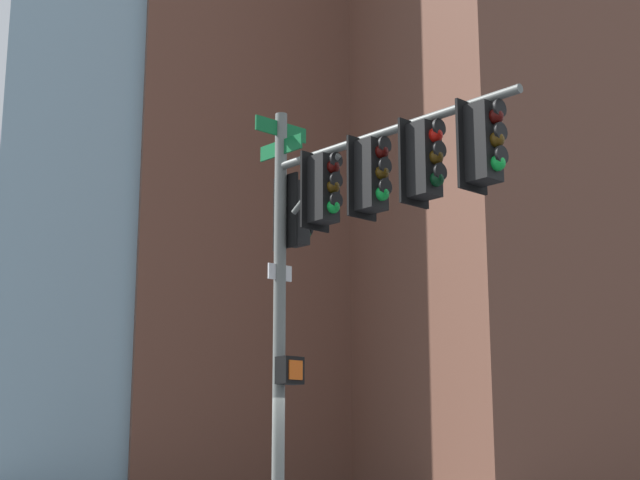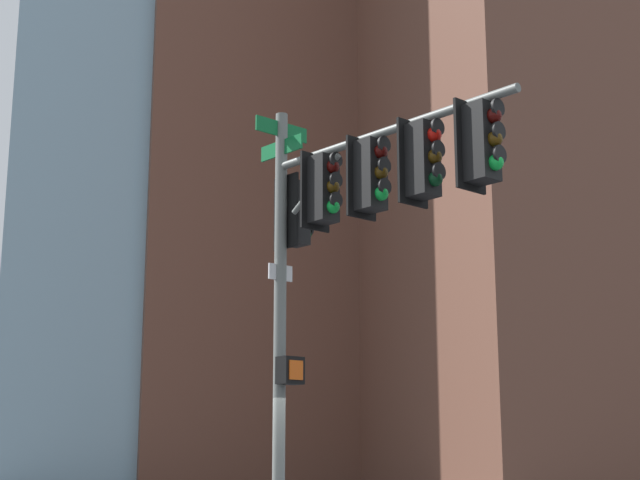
# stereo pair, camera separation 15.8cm
# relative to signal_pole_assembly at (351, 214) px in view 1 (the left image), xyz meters

# --- Properties ---
(signal_pole_assembly) EXTENTS (2.49, 4.51, 6.90)m
(signal_pole_assembly) POSITION_rel_signal_pole_assembly_xyz_m (0.00, 0.00, 0.00)
(signal_pole_assembly) COLOR slate
(signal_pole_assembly) RESTS_ON ground_plane
(building_brick_nearside) EXTENTS (20.85, 19.66, 44.06)m
(building_brick_nearside) POSITION_rel_signal_pole_assembly_xyz_m (-23.69, -32.28, 17.01)
(building_brick_nearside) COLOR brown
(building_brick_nearside) RESTS_ON ground_plane
(building_brick_midblock) EXTENTS (16.65, 15.17, 45.32)m
(building_brick_midblock) POSITION_rel_signal_pole_assembly_xyz_m (-9.22, -47.80, 17.64)
(building_brick_midblock) COLOR brown
(building_brick_midblock) RESTS_ON ground_plane
(building_glass_tower) EXTENTS (24.27, 22.98, 61.41)m
(building_glass_tower) POSITION_rel_signal_pole_assembly_xyz_m (-5.31, -52.73, 25.68)
(building_glass_tower) COLOR #8CB2C6
(building_glass_tower) RESTS_ON ground_plane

